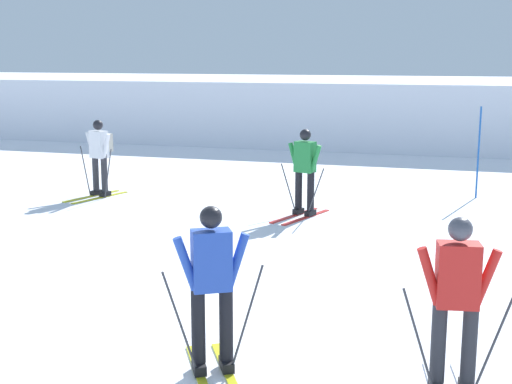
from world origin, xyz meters
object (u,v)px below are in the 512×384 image
Objects in this scene: skier_red at (456,297)px; skier_white at (100,154)px; trail_marker_pole at (478,153)px; skier_blue at (212,285)px; skier_green at (305,170)px.

skier_red is 10.77m from skier_white.
skier_white is 8.35m from trail_marker_pole.
skier_blue is 10.22m from trail_marker_pole.
trail_marker_pole reaches higher than skier_red.
skier_white is at bearing 172.61° from skier_green.
skier_green is at bearing -7.39° from skier_white.
skier_white is at bearing 135.86° from skier_red.
skier_blue is 0.85× the size of trail_marker_pole.
skier_white is 9.43m from skier_blue.
skier_blue is at bearing -104.96° from trail_marker_pole.
skier_blue is at bearing -174.58° from skier_red.
trail_marker_pole is at bearing 75.04° from skier_blue.
trail_marker_pole is (0.34, 9.66, 0.06)m from skier_red.
skier_green is 4.30m from trail_marker_pole.
skier_blue is (0.64, -7.10, 0.00)m from skier_green.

